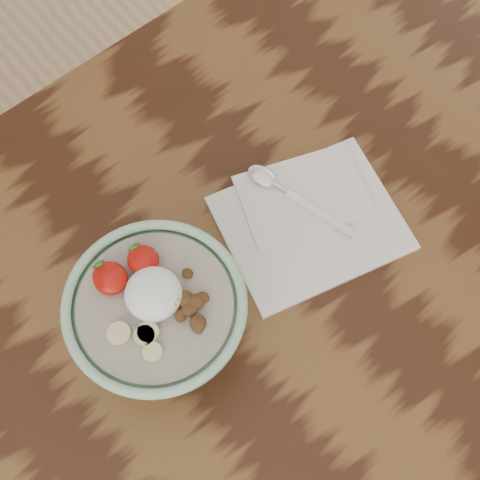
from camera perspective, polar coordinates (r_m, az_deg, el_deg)
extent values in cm
cube|color=black|center=(88.25, -3.99, -8.92)|extent=(160.00, 90.00, 4.00)
cylinder|color=#4C2D19|center=(158.02, 9.75, 14.66)|extent=(7.00, 7.00, 71.00)
cylinder|color=#91C49D|center=(86.30, -6.47, -7.71)|extent=(9.28, 9.28, 1.33)
torus|color=#91C49D|center=(76.00, -7.32, -5.53)|extent=(21.10, 21.10, 1.22)
cylinder|color=#A39687|center=(76.62, -7.27, -5.68)|extent=(17.89, 17.89, 1.10)
ellipsoid|color=white|center=(75.21, -7.41, -4.58)|extent=(6.50, 6.50, 3.58)
ellipsoid|color=#A70D07|center=(76.80, -10.99, -3.22)|extent=(3.86, 4.24, 2.12)
cone|color=#286623|center=(77.20, -11.76, -2.20)|extent=(1.40, 1.03, 1.52)
ellipsoid|color=#A70D07|center=(77.20, -8.12, -1.62)|extent=(3.16, 3.47, 1.74)
cone|color=#286623|center=(77.46, -8.77, -0.78)|extent=(1.40, 1.03, 1.52)
ellipsoid|color=#A70D07|center=(77.11, -11.28, -3.12)|extent=(3.25, 3.58, 1.79)
cone|color=#286623|center=(77.41, -11.93, -2.25)|extent=(1.40, 1.03, 1.52)
ellipsoid|color=#A70D07|center=(77.05, -8.27, -1.72)|extent=(3.57, 3.93, 1.97)
cone|color=#286623|center=(77.39, -9.00, -0.78)|extent=(1.40, 1.03, 1.52)
cylinder|color=beige|center=(74.88, -7.84, -7.82)|extent=(2.44, 2.44, 0.70)
cylinder|color=beige|center=(74.26, -7.48, -9.46)|extent=(2.22, 2.22, 0.70)
cylinder|color=beige|center=(74.83, -8.15, -8.10)|extent=(2.36, 2.36, 0.70)
cylinder|color=beige|center=(75.35, -10.30, -7.86)|extent=(2.66, 2.66, 0.70)
ellipsoid|color=#533318|center=(75.19, -4.72, -5.05)|extent=(2.89, 2.87, 1.26)
ellipsoid|color=#533318|center=(75.73, -5.52, -4.47)|extent=(1.60, 1.84, 0.92)
ellipsoid|color=#533318|center=(74.35, -3.61, -7.06)|extent=(2.24, 2.26, 1.44)
ellipsoid|color=#533318|center=(75.32, -3.19, -4.91)|extent=(1.88, 1.98, 0.95)
ellipsoid|color=#533318|center=(74.33, -3.60, -7.37)|extent=(2.10, 2.17, 1.25)
ellipsoid|color=#533318|center=(74.89, -4.34, -5.87)|extent=(2.01, 2.02, 1.28)
ellipsoid|color=#533318|center=(75.05, -3.82, -5.27)|extent=(2.65, 2.59, 1.37)
ellipsoid|color=#533318|center=(76.46, -4.51, -2.86)|extent=(1.31, 1.42, 1.08)
ellipsoid|color=#533318|center=(74.81, -5.09, -6.45)|extent=(2.07, 2.08, 1.10)
cylinder|color=#5A8F3C|center=(75.03, -8.29, -3.56)|extent=(0.83, 1.48, 0.23)
cylinder|color=#5A8F3C|center=(73.87, -7.10, -5.75)|extent=(0.97, 1.74, 0.24)
cylinder|color=#5A8F3C|center=(73.92, -5.63, -5.14)|extent=(0.60, 1.20, 0.22)
cylinder|color=#5A8F3C|center=(73.89, -6.84, -5.62)|extent=(1.63, 0.95, 0.24)
cylinder|color=#5A8F3C|center=(74.12, -6.24, -4.86)|extent=(1.23, 1.54, 0.24)
cylinder|color=#5A8F3C|center=(74.72, -6.55, -3.62)|extent=(1.86, 0.99, 0.25)
cylinder|color=#5A8F3C|center=(74.47, -6.41, -4.12)|extent=(1.08, 1.56, 0.24)
cylinder|color=#5A8F3C|center=(73.99, -5.45, -4.94)|extent=(0.28, 1.31, 0.22)
cylinder|color=#5A8F3C|center=(74.28, -8.52, -5.34)|extent=(0.68, 1.08, 0.22)
cylinder|color=#5A8F3C|center=(74.27, -8.82, -5.51)|extent=(0.91, 1.27, 0.23)
cube|color=white|center=(91.67, 6.04, 1.43)|extent=(27.48, 24.29, 0.90)
cube|color=white|center=(92.63, 5.42, 3.83)|extent=(20.15, 17.03, 0.54)
cube|color=silver|center=(91.15, 6.88, 2.25)|extent=(3.82, 10.93, 0.34)
cylinder|color=silver|center=(92.31, 3.28, 4.59)|extent=(1.38, 2.95, 0.67)
ellipsoid|color=silver|center=(92.86, 1.87, 5.51)|extent=(3.95, 5.00, 0.91)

